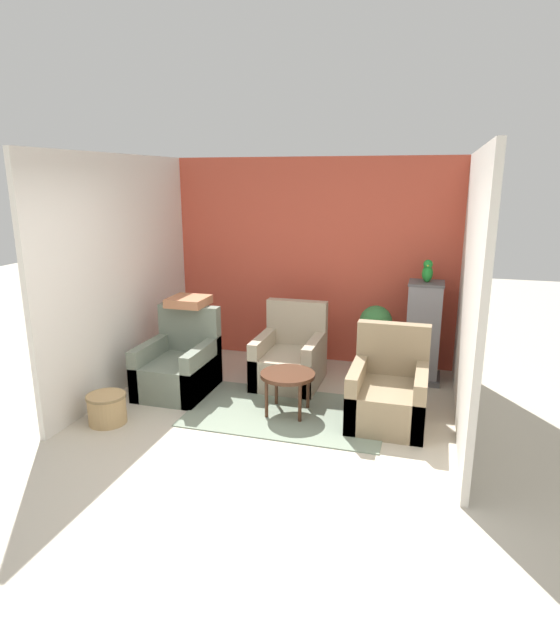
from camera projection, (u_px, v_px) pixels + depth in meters
name	position (u px, v px, depth m)	size (l,w,h in m)	color
ground_plane	(230.00, 470.00, 4.49)	(20.00, 20.00, 0.00)	beige
wall_back_accent	(313.00, 262.00, 6.97)	(3.80, 0.06, 2.63)	#C64C38
wall_left	(122.00, 274.00, 6.05)	(0.06, 3.02, 2.63)	silver
wall_right	(470.00, 294.00, 5.04)	(0.06, 3.02, 2.63)	silver
area_rug	(288.00, 412.00, 5.58)	(2.03, 1.25, 0.01)	gray
coffee_table	(288.00, 378.00, 5.48)	(0.56, 0.56, 0.45)	#472819
armchair_left	(179.00, 367.00, 6.09)	(0.74, 0.87, 0.94)	slate
armchair_right	(388.00, 394.00, 5.34)	(0.74, 0.87, 0.94)	#8E7A5B
armchair_middle	(290.00, 360.00, 6.34)	(0.74, 0.87, 0.94)	tan
birdcage	(423.00, 333.00, 6.34)	(0.46, 0.46, 1.21)	#555559
parrot	(428.00, 272.00, 6.15)	(0.12, 0.22, 0.27)	#1E842D
potted_plant	(375.00, 329.00, 6.45)	(0.43, 0.39, 0.90)	#66605B
wicker_basket	(107.00, 408.00, 5.32)	(0.39, 0.39, 0.30)	tan
throw_pillow	(188.00, 301.00, 6.20)	(0.43, 0.43, 0.10)	#B2704C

